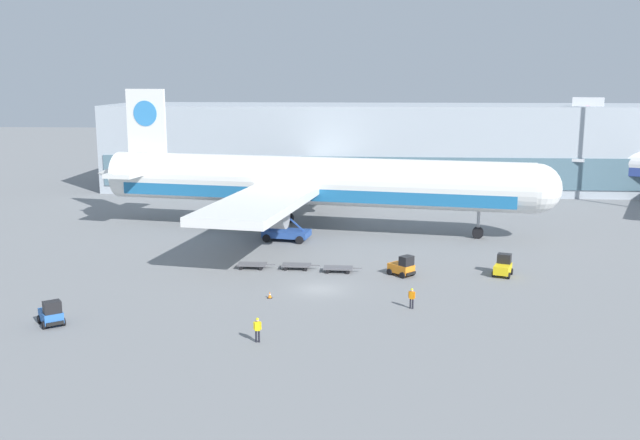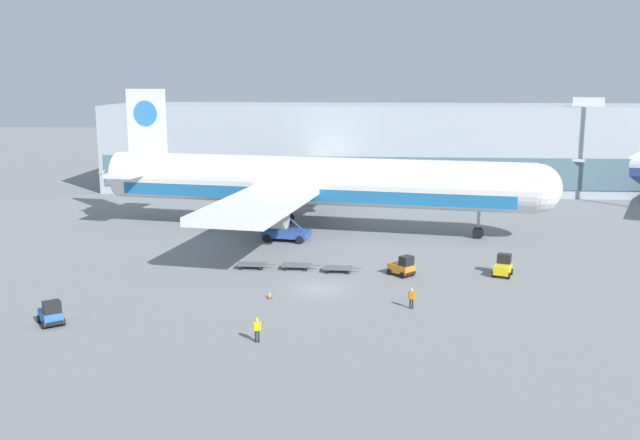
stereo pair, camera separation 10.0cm
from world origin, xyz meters
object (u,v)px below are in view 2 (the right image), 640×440
at_px(baggage_dolly_third, 338,268).
at_px(traffic_cone_near, 270,295).
at_px(baggage_dolly_lead, 252,265).
at_px(ground_crew_near, 257,328).
at_px(ground_crew_far, 411,297).
at_px(baggage_tug_foreground, 402,267).
at_px(baggage_tug_mid, 503,267).
at_px(scissor_lift_loader, 287,223).
at_px(airplane_main, 307,183).
at_px(baggage_dolly_second, 296,265).
at_px(baggage_tug_far, 51,314).

bearing_deg(baggage_dolly_third, traffic_cone_near, -121.18).
height_order(baggage_dolly_lead, baggage_dolly_third, same).
distance_m(ground_crew_near, ground_crew_far, 14.02).
xyz_separation_m(baggage_tug_foreground, baggage_tug_mid, (9.51, 0.74, 0.00)).
relative_size(baggage_tug_mid, ground_crew_far, 1.61).
height_order(baggage_tug_foreground, ground_crew_near, baggage_tug_foreground).
relative_size(baggage_tug_foreground, traffic_cone_near, 4.64).
distance_m(baggage_tug_foreground, traffic_cone_near, 13.97).
bearing_deg(baggage_tug_mid, ground_crew_near, 152.41).
xyz_separation_m(scissor_lift_loader, ground_crew_near, (1.62, -32.21, -0.92)).
bearing_deg(scissor_lift_loader, airplane_main, 82.28).
relative_size(airplane_main, baggage_dolly_second, 15.54).
bearing_deg(baggage_dolly_second, traffic_cone_near, -97.03).
bearing_deg(traffic_cone_near, baggage_tug_mid, 22.06).
xyz_separation_m(baggage_dolly_second, ground_crew_far, (10.54, -11.41, 0.61)).
height_order(baggage_dolly_third, ground_crew_near, ground_crew_near).
bearing_deg(ground_crew_far, scissor_lift_loader, 138.85).
bearing_deg(baggage_tug_far, baggage_dolly_third, 91.03).
distance_m(baggage_tug_foreground, baggage_tug_mid, 9.54).
xyz_separation_m(ground_crew_far, traffic_cone_near, (-11.87, 1.98, -0.72)).
relative_size(airplane_main, baggage_tug_foreground, 20.98).
bearing_deg(traffic_cone_near, baggage_dolly_third, 57.78).
distance_m(baggage_tug_mid, baggage_dolly_third, 15.63).
distance_m(airplane_main, baggage_dolly_lead, 19.71).
distance_m(baggage_dolly_second, baggage_dolly_third, 4.19).
height_order(scissor_lift_loader, baggage_tug_foreground, scissor_lift_loader).
distance_m(airplane_main, baggage_dolly_third, 20.59).
relative_size(baggage_dolly_lead, baggage_dolly_second, 1.00).
xyz_separation_m(baggage_tug_far, baggage_dolly_second, (16.92, 17.19, -0.49)).
distance_m(baggage_tug_far, ground_crew_far, 28.06).
distance_m(airplane_main, scissor_lift_loader, 7.37).
height_order(airplane_main, scissor_lift_loader, airplane_main).
bearing_deg(ground_crew_far, traffic_cone_near, -169.00).
bearing_deg(baggage_tug_far, baggage_dolly_lead, 106.91).
bearing_deg(baggage_dolly_second, baggage_tug_mid, -1.55).
bearing_deg(baggage_dolly_lead, baggage_tug_foreground, -5.27).
relative_size(ground_crew_near, ground_crew_far, 1.06).
bearing_deg(ground_crew_far, airplane_main, 130.73).
bearing_deg(baggage_tug_foreground, airplane_main, 161.47).
distance_m(airplane_main, ground_crew_near, 38.51).
bearing_deg(baggage_tug_far, baggage_dolly_second, 98.52).
bearing_deg(ground_crew_far, baggage_tug_far, -147.65).
distance_m(baggage_dolly_lead, baggage_dolly_third, 8.52).
xyz_separation_m(airplane_main, ground_crew_near, (-0.26, -38.21, -4.76)).
relative_size(baggage_dolly_third, traffic_cone_near, 6.26).
distance_m(baggage_tug_mid, ground_crew_near, 27.83).
height_order(baggage_dolly_lead, baggage_dolly_second, same).
bearing_deg(airplane_main, baggage_tug_far, -105.02).
bearing_deg(scissor_lift_loader, ground_crew_near, -77.50).
bearing_deg(ground_crew_near, baggage_tug_far, -12.82).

